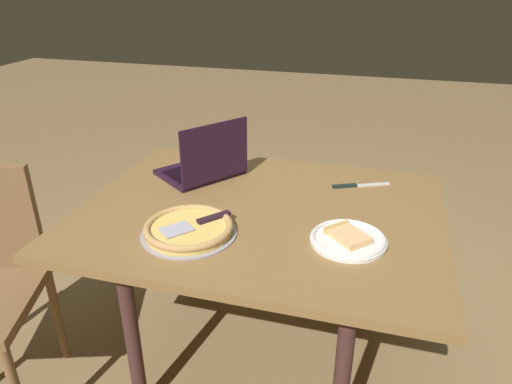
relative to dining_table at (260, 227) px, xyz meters
name	(u,v)px	position (x,y,z in m)	size (l,w,h in m)	color
ground_plane	(260,358)	(0.00, 0.00, -0.64)	(12.00, 12.00, 0.00)	olive
dining_table	(260,227)	(0.00, 0.00, 0.00)	(1.28, 0.99, 0.72)	brown
laptop	(204,165)	(0.30, -0.22, 0.12)	(0.39, 0.40, 0.25)	black
pizza_plate	(348,239)	(-0.33, 0.14, 0.09)	(0.24, 0.24, 0.04)	white
pizza_tray	(189,229)	(0.18, 0.23, 0.09)	(0.31, 0.31, 0.04)	#97959D
table_knife	(355,185)	(-0.31, -0.29, 0.08)	(0.22, 0.12, 0.01)	silver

